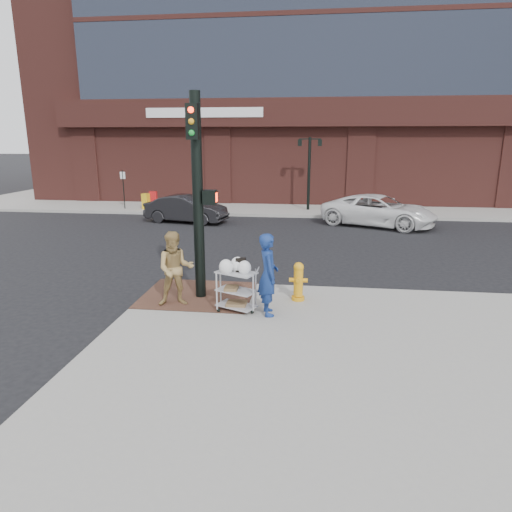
# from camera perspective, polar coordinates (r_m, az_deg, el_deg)

# --- Properties ---
(ground) EXTENTS (220.00, 220.00, 0.00)m
(ground) POSITION_cam_1_polar(r_m,az_deg,el_deg) (11.05, -5.33, -7.24)
(ground) COLOR black
(ground) RESTS_ON ground
(sidewalk_far) EXTENTS (65.00, 36.00, 0.15)m
(sidewalk_far) POSITION_cam_1_polar(r_m,az_deg,el_deg) (43.42, 20.98, 8.25)
(sidewalk_far) COLOR gray
(sidewalk_far) RESTS_ON ground
(brick_curb_ramp) EXTENTS (2.80, 2.40, 0.01)m
(brick_curb_ramp) POSITION_cam_1_polar(r_m,az_deg,el_deg) (11.95, -7.24, -4.80)
(brick_curb_ramp) COLOR #4C2F23
(brick_curb_ramp) RESTS_ON sidewalk_near
(bank_building) EXTENTS (42.00, 26.00, 28.00)m
(bank_building) POSITION_cam_1_polar(r_m,az_deg,el_deg) (42.32, 12.08, 27.96)
(bank_building) COLOR brown
(bank_building) RESTS_ON sidewalk_far
(lamp_post) EXTENTS (1.32, 0.22, 4.00)m
(lamp_post) POSITION_cam_1_polar(r_m,az_deg,el_deg) (26.05, 6.67, 11.17)
(lamp_post) COLOR black
(lamp_post) RESTS_ON sidewalk_far
(parking_sign) EXTENTS (0.05, 0.05, 2.20)m
(parking_sign) POSITION_cam_1_polar(r_m,az_deg,el_deg) (27.39, -16.22, 7.99)
(parking_sign) COLOR black
(parking_sign) RESTS_ON sidewalk_far
(traffic_signal_pole) EXTENTS (0.61, 0.51, 5.00)m
(traffic_signal_pole) POSITION_cam_1_polar(r_m,az_deg,el_deg) (11.20, -7.22, 7.98)
(traffic_signal_pole) COLOR black
(traffic_signal_pole) RESTS_ON sidewalk_near
(woman_blue) EXTENTS (0.62, 0.79, 1.89)m
(woman_blue) POSITION_cam_1_polar(r_m,az_deg,el_deg) (10.31, 1.54, -2.33)
(woman_blue) COLOR navy
(woman_blue) RESTS_ON sidewalk_near
(pedestrian_tan) EXTENTS (1.04, 0.90, 1.81)m
(pedestrian_tan) POSITION_cam_1_polar(r_m,az_deg,el_deg) (11.06, -10.03, -1.59)
(pedestrian_tan) COLOR #A3834C
(pedestrian_tan) RESTS_ON sidewalk_near
(sedan_dark) EXTENTS (4.28, 2.16, 1.35)m
(sedan_dark) POSITION_cam_1_polar(r_m,az_deg,el_deg) (23.10, -8.72, 5.84)
(sedan_dark) COLOR black
(sedan_dark) RESTS_ON ground
(minivan_white) EXTENTS (5.86, 4.41, 1.48)m
(minivan_white) POSITION_cam_1_polar(r_m,az_deg,el_deg) (22.63, 15.12, 5.50)
(minivan_white) COLOR white
(minivan_white) RESTS_ON ground
(utility_cart) EXTENTS (1.04, 0.83, 1.26)m
(utility_cart) POSITION_cam_1_polar(r_m,az_deg,el_deg) (10.66, -2.46, -3.88)
(utility_cart) COLOR #A7A7AC
(utility_cart) RESTS_ON sidewalk_near
(fire_hydrant) EXTENTS (0.46, 0.32, 0.98)m
(fire_hydrant) POSITION_cam_1_polar(r_m,az_deg,el_deg) (11.39, 5.32, -3.11)
(fire_hydrant) COLOR orange
(fire_hydrant) RESTS_ON sidewalk_near
(newsbox_red) EXTENTS (0.47, 0.44, 0.98)m
(newsbox_red) POSITION_cam_1_polar(r_m,az_deg,el_deg) (27.15, -12.70, 6.86)
(newsbox_red) COLOR red
(newsbox_red) RESTS_ON sidewalk_far
(newsbox_yellow) EXTENTS (0.45, 0.43, 0.89)m
(newsbox_yellow) POSITION_cam_1_polar(r_m,az_deg,el_deg) (26.99, -13.59, 6.66)
(newsbox_yellow) COLOR yellow
(newsbox_yellow) RESTS_ON sidewalk_far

